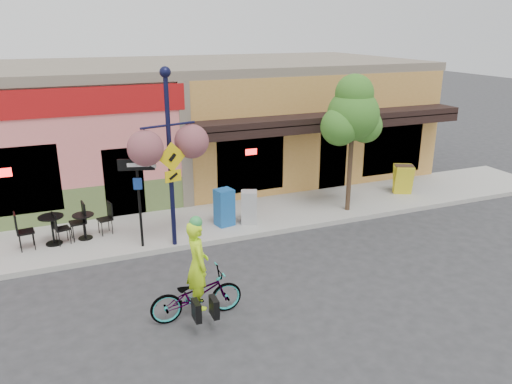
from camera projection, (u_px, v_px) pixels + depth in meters
ground at (256, 246)px, 13.83m from camera, size 90.00×90.00×0.00m
sidewalk at (232, 219)px, 15.56m from camera, size 24.00×3.00×0.15m
curb at (249, 236)px, 14.29m from camera, size 24.00×0.12×0.15m
building at (184, 120)px, 19.69m from camera, size 18.20×8.20×4.50m
bicycle at (196, 295)px, 10.32m from camera, size 1.95×0.68×1.02m
cyclist_rider at (198, 276)px, 10.20m from camera, size 0.45×0.69×1.89m
lamp_post at (170, 160)px, 12.84m from camera, size 1.61×0.96×4.73m
one_way_sign at (140, 203)px, 13.09m from camera, size 0.96×0.47×2.45m
cafe_set_left at (52, 226)px, 13.43m from camera, size 1.86×1.10×1.06m
cafe_set_right at (84, 223)px, 13.80m from camera, size 1.70×1.12×0.94m
newspaper_box_blue at (224, 207)px, 14.72m from camera, size 0.58×0.54×1.11m
newspaper_box_grey at (249, 207)px, 14.91m from camera, size 0.59×0.56×1.00m
street_tree at (351, 144)px, 15.44m from camera, size 2.18×2.18×4.36m
sandwich_board at (404, 181)px, 17.35m from camera, size 0.76×0.68×1.04m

